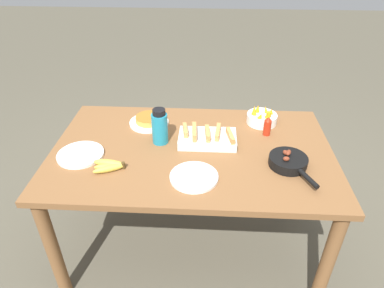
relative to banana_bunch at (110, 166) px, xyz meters
The scene contains 11 objects.
ground_plane 0.90m from the banana_bunch, 26.58° to the left, with size 14.00×14.00×0.00m, color #565142.
dining_table 0.47m from the banana_bunch, 26.58° to the left, with size 1.54×0.94×0.75m.
banana_bunch is the anchor object (origin of this frame).
melon_tray 0.56m from the banana_bunch, 28.65° to the left, with size 0.32×0.19×0.09m.
skillet 0.91m from the banana_bunch, ahead, with size 0.20×0.31×0.08m.
frittata_plate_center 0.48m from the banana_bunch, 74.52° to the left, with size 0.24×0.24×0.05m.
empty_plate_near_front 0.43m from the banana_bunch, ahead, with size 0.24×0.24×0.02m.
empty_plate_far_left 0.21m from the banana_bunch, 151.26° to the left, with size 0.25×0.25×0.02m.
fruit_bowl_mango 0.97m from the banana_bunch, 31.87° to the left, with size 0.18×0.18×0.11m.
water_bottle 0.35m from the banana_bunch, 49.41° to the left, with size 0.09×0.09×0.21m.
hot_sauce_bottle 0.92m from the banana_bunch, 24.13° to the left, with size 0.04×0.04×0.15m.
Camera 1 is at (0.09, -1.56, 1.82)m, focal length 32.00 mm.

